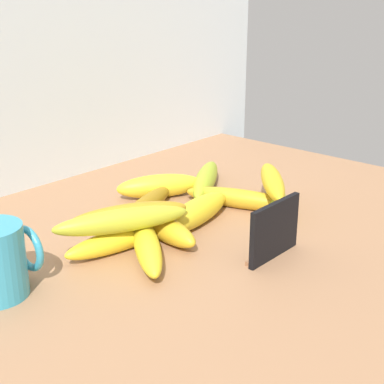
% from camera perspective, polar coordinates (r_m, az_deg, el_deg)
% --- Properties ---
extents(counter_top, '(1.10, 0.76, 0.03)m').
position_cam_1_polar(counter_top, '(0.88, -0.22, -5.46)').
color(counter_top, '#9C6F4D').
rests_on(counter_top, ground).
extents(back_wall, '(1.30, 0.02, 0.70)m').
position_cam_1_polar(back_wall, '(1.10, -16.25, 16.91)').
color(back_wall, silver).
rests_on(back_wall, ground).
extents(chalkboard_sign, '(0.11, 0.02, 0.08)m').
position_cam_1_polar(chalkboard_sign, '(0.81, 8.34, -4.04)').
color(chalkboard_sign, black).
rests_on(chalkboard_sign, counter_top).
extents(banana_0, '(0.14, 0.17, 0.04)m').
position_cam_1_polar(banana_0, '(0.81, -4.38, -5.50)').
color(banana_0, yellow).
rests_on(banana_0, counter_top).
extents(banana_1, '(0.20, 0.14, 0.04)m').
position_cam_1_polar(banana_1, '(1.08, 1.40, 1.26)').
color(banana_1, '#9DB428').
rests_on(banana_1, counter_top).
extents(banana_2, '(0.16, 0.14, 0.03)m').
position_cam_1_polar(banana_2, '(0.99, 8.61, -0.74)').
color(banana_2, '#9EC227').
rests_on(banana_2, counter_top).
extents(banana_3, '(0.10, 0.20, 0.03)m').
position_cam_1_polar(banana_3, '(0.99, 4.86, -0.67)').
color(banana_3, gold).
rests_on(banana_3, counter_top).
extents(banana_4, '(0.07, 0.16, 0.04)m').
position_cam_1_polar(banana_4, '(0.86, -2.96, -3.58)').
color(banana_4, gold).
rests_on(banana_4, counter_top).
extents(banana_5, '(0.18, 0.07, 0.04)m').
position_cam_1_polar(banana_5, '(0.91, 0.46, -2.05)').
color(banana_5, yellow).
rests_on(banana_5, counter_top).
extents(banana_6, '(0.16, 0.12, 0.04)m').
position_cam_1_polar(banana_6, '(1.04, -3.31, 0.62)').
color(banana_6, yellow).
rests_on(banana_6, counter_top).
extents(banana_7, '(0.20, 0.10, 0.03)m').
position_cam_1_polar(banana_7, '(0.95, -4.78, -1.48)').
color(banana_7, '#986F15').
rests_on(banana_7, counter_top).
extents(banana_8, '(0.19, 0.06, 0.03)m').
position_cam_1_polar(banana_8, '(0.84, -7.07, -4.72)').
color(banana_8, yellow).
rests_on(banana_8, counter_top).
extents(banana_9, '(0.18, 0.11, 0.03)m').
position_cam_1_polar(banana_9, '(0.83, -6.35, -2.34)').
color(banana_9, '#B5871E').
rests_on(banana_9, banana_8).
extents(banana_10, '(0.16, 0.15, 0.03)m').
position_cam_1_polar(banana_10, '(0.98, 8.16, 1.09)').
color(banana_10, gold).
rests_on(banana_10, banana_2).
extents(banana_11, '(0.19, 0.12, 0.03)m').
position_cam_1_polar(banana_11, '(0.81, -7.14, -2.89)').
color(banana_11, gold).
rests_on(banana_11, banana_8).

